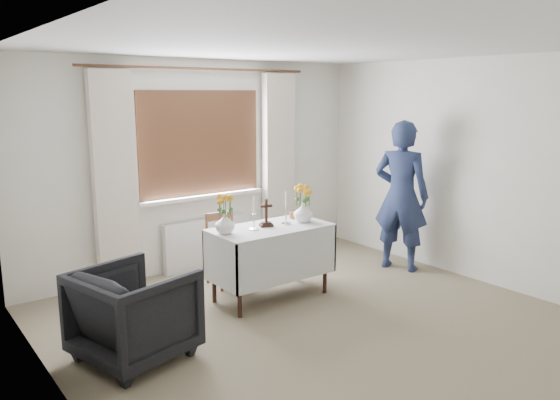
# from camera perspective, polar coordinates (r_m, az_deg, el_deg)

# --- Properties ---
(ground) EXTENTS (5.00, 5.00, 0.00)m
(ground) POSITION_cam_1_polar(r_m,az_deg,el_deg) (5.01, 6.45, -13.85)
(ground) COLOR #82735A
(ground) RESTS_ON ground
(altar_table) EXTENTS (1.24, 0.64, 0.76)m
(altar_table) POSITION_cam_1_polar(r_m,az_deg,el_deg) (5.69, -0.98, -6.55)
(altar_table) COLOR silver
(altar_table) RESTS_ON ground
(wooden_chair) EXTENTS (0.39, 0.39, 0.81)m
(wooden_chair) POSITION_cam_1_polar(r_m,az_deg,el_deg) (6.09, -5.57, -5.16)
(wooden_chair) COLOR brown
(wooden_chair) RESTS_ON ground
(armchair) EXTENTS (1.00, 0.99, 0.75)m
(armchair) POSITION_cam_1_polar(r_m,az_deg,el_deg) (4.60, -14.98, -11.40)
(armchair) COLOR black
(armchair) RESTS_ON ground
(person) EXTENTS (0.66, 0.78, 1.80)m
(person) POSITION_cam_1_polar(r_m,az_deg,el_deg) (6.67, 12.54, 0.43)
(person) COLOR navy
(person) RESTS_ON ground
(radiator) EXTENTS (1.10, 0.10, 0.60)m
(radiator) POSITION_cam_1_polar(r_m,az_deg,el_deg) (6.75, -7.76, -4.50)
(radiator) COLOR silver
(radiator) RESTS_ON ground
(wooden_cross) EXTENTS (0.16, 0.14, 0.29)m
(wooden_cross) POSITION_cam_1_polar(r_m,az_deg,el_deg) (5.57, -1.45, -1.35)
(wooden_cross) COLOR black
(wooden_cross) RESTS_ON altar_table
(candlestick_left) EXTENTS (0.12, 0.12, 0.33)m
(candlestick_left) POSITION_cam_1_polar(r_m,az_deg,el_deg) (5.44, -2.75, -1.41)
(candlestick_left) COLOR silver
(candlestick_left) RESTS_ON altar_table
(candlestick_right) EXTENTS (0.11, 0.11, 0.35)m
(candlestick_right) POSITION_cam_1_polar(r_m,az_deg,el_deg) (5.66, 0.64, -0.83)
(candlestick_right) COLOR silver
(candlestick_right) RESTS_ON altar_table
(flower_vase_left) EXTENTS (0.22, 0.22, 0.20)m
(flower_vase_left) POSITION_cam_1_polar(r_m,az_deg,el_deg) (5.32, -5.77, -2.46)
(flower_vase_left) COLOR silver
(flower_vase_left) RESTS_ON altar_table
(flower_vase_right) EXTENTS (0.22, 0.22, 0.21)m
(flower_vase_right) POSITION_cam_1_polar(r_m,az_deg,el_deg) (5.77, 2.42, -1.30)
(flower_vase_right) COLOR silver
(flower_vase_right) RESTS_ON altar_table
(wicker_basket) EXTENTS (0.23, 0.23, 0.07)m
(wicker_basket) POSITION_cam_1_polar(r_m,az_deg,el_deg) (5.98, 1.84, -1.54)
(wicker_basket) COLOR brown
(wicker_basket) RESTS_ON altar_table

